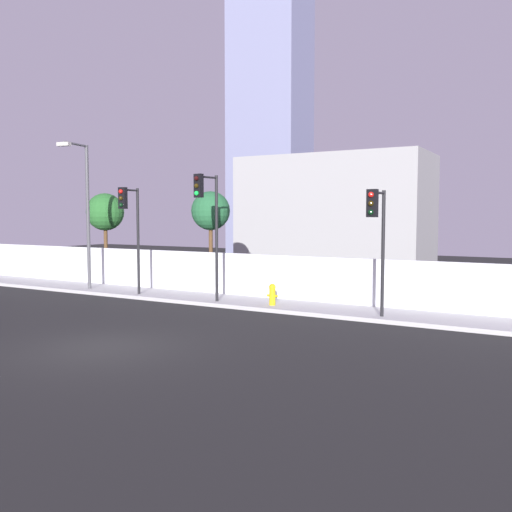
{
  "coord_description": "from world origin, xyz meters",
  "views": [
    {
      "loc": [
        10.83,
        -10.66,
        3.59
      ],
      "look_at": [
        1.09,
        6.5,
        2.13
      ],
      "focal_mm": 38.44,
      "sensor_mm": 36.0,
      "label": 1
    }
  ],
  "objects_px": {
    "traffic_light_right": "(130,217)",
    "roadside_tree_midleft": "(211,212)",
    "street_lamp_curbside": "(85,204)",
    "roadside_tree_leftmost": "(105,213)",
    "traffic_light_center": "(377,225)",
    "fire_hydrant": "(272,294)",
    "traffic_light_left": "(207,210)"
  },
  "relations": [
    {
      "from": "traffic_light_left",
      "to": "street_lamp_curbside",
      "type": "xyz_separation_m",
      "value": [
        -7.22,
        0.51,
        0.31
      ]
    },
    {
      "from": "traffic_light_left",
      "to": "street_lamp_curbside",
      "type": "distance_m",
      "value": 7.25
    },
    {
      "from": "traffic_light_center",
      "to": "fire_hydrant",
      "type": "bearing_deg",
      "value": 169.59
    },
    {
      "from": "traffic_light_right",
      "to": "roadside_tree_midleft",
      "type": "xyz_separation_m",
      "value": [
        1.49,
        3.91,
        0.26
      ]
    },
    {
      "from": "street_lamp_curbside",
      "to": "roadside_tree_leftmost",
      "type": "distance_m",
      "value": 4.03
    },
    {
      "from": "traffic_light_center",
      "to": "fire_hydrant",
      "type": "relative_size",
      "value": 5.18
    },
    {
      "from": "traffic_light_center",
      "to": "roadside_tree_midleft",
      "type": "xyz_separation_m",
      "value": [
        -9.3,
        3.95,
        0.49
      ]
    },
    {
      "from": "traffic_light_left",
      "to": "fire_hydrant",
      "type": "height_order",
      "value": "traffic_light_left"
    },
    {
      "from": "traffic_light_center",
      "to": "roadside_tree_midleft",
      "type": "bearing_deg",
      "value": 156.99
    },
    {
      "from": "roadside_tree_leftmost",
      "to": "traffic_light_right",
      "type": "bearing_deg",
      "value": -36.24
    },
    {
      "from": "traffic_light_right",
      "to": "roadside_tree_leftmost",
      "type": "xyz_separation_m",
      "value": [
        -5.33,
        3.91,
        0.23
      ]
    },
    {
      "from": "street_lamp_curbside",
      "to": "traffic_light_right",
      "type": "bearing_deg",
      "value": -8.77
    },
    {
      "from": "traffic_light_center",
      "to": "fire_hydrant",
      "type": "xyz_separation_m",
      "value": [
        -4.31,
        0.79,
        -2.69
      ]
    },
    {
      "from": "traffic_light_right",
      "to": "fire_hydrant",
      "type": "xyz_separation_m",
      "value": [
        6.49,
        0.75,
        -2.92
      ]
    },
    {
      "from": "traffic_light_center",
      "to": "traffic_light_right",
      "type": "height_order",
      "value": "traffic_light_right"
    },
    {
      "from": "roadside_tree_leftmost",
      "to": "roadside_tree_midleft",
      "type": "xyz_separation_m",
      "value": [
        6.83,
        0.0,
        0.03
      ]
    },
    {
      "from": "traffic_light_right",
      "to": "roadside_tree_leftmost",
      "type": "relative_size",
      "value": 0.97
    },
    {
      "from": "traffic_light_left",
      "to": "traffic_light_center",
      "type": "distance_m",
      "value": 6.8
    },
    {
      "from": "street_lamp_curbside",
      "to": "roadside_tree_leftmost",
      "type": "relative_size",
      "value": 1.4
    },
    {
      "from": "traffic_light_center",
      "to": "roadside_tree_leftmost",
      "type": "distance_m",
      "value": 16.61
    },
    {
      "from": "traffic_light_right",
      "to": "roadside_tree_midleft",
      "type": "height_order",
      "value": "traffic_light_right"
    },
    {
      "from": "street_lamp_curbside",
      "to": "roadside_tree_leftmost",
      "type": "xyz_separation_m",
      "value": [
        -2.12,
        3.41,
        -0.35
      ]
    },
    {
      "from": "fire_hydrant",
      "to": "traffic_light_left",
      "type": "bearing_deg",
      "value": -162.84
    },
    {
      "from": "fire_hydrant",
      "to": "roadside_tree_midleft",
      "type": "xyz_separation_m",
      "value": [
        -4.99,
        3.16,
        3.18
      ]
    },
    {
      "from": "traffic_light_right",
      "to": "roadside_tree_midleft",
      "type": "bearing_deg",
      "value": 69.07
    },
    {
      "from": "fire_hydrant",
      "to": "traffic_light_center",
      "type": "bearing_deg",
      "value": -10.41
    },
    {
      "from": "fire_hydrant",
      "to": "roadside_tree_leftmost",
      "type": "distance_m",
      "value": 12.63
    },
    {
      "from": "street_lamp_curbside",
      "to": "fire_hydrant",
      "type": "xyz_separation_m",
      "value": [
        9.7,
        0.25,
        -3.5
      ]
    },
    {
      "from": "street_lamp_curbside",
      "to": "fire_hydrant",
      "type": "relative_size",
      "value": 8.09
    },
    {
      "from": "fire_hydrant",
      "to": "roadside_tree_midleft",
      "type": "relative_size",
      "value": 0.17
    },
    {
      "from": "traffic_light_left",
      "to": "roadside_tree_leftmost",
      "type": "relative_size",
      "value": 1.05
    },
    {
      "from": "traffic_light_right",
      "to": "street_lamp_curbside",
      "type": "height_order",
      "value": "street_lamp_curbside"
    }
  ]
}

